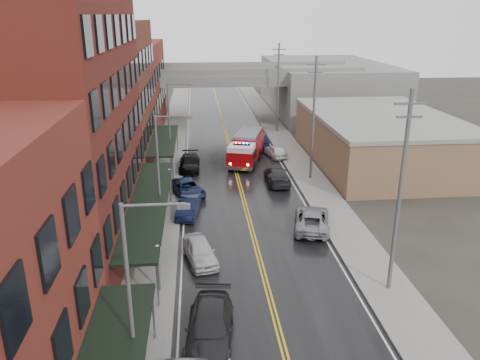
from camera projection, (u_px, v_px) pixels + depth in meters
road at (244, 200)px, 41.45m from camera, size 11.00×160.00×0.02m
sidewalk_left at (161, 202)px, 40.79m from camera, size 3.00×160.00×0.15m
sidewalk_right at (324, 197)px, 42.07m from camera, size 3.00×160.00×0.15m
curb_left at (180, 202)px, 40.94m from camera, size 0.30×160.00×0.15m
curb_right at (306, 197)px, 41.93m from camera, size 0.30×160.00×0.15m
brick_building_b at (54, 120)px, 30.72m from camera, size 9.00×20.00×18.00m
brick_building_c at (104, 98)px, 47.64m from camera, size 9.00×15.00×15.00m
brick_building_far at (128, 88)px, 64.56m from camera, size 9.00×20.00×12.00m
tan_building at (379, 140)px, 51.40m from camera, size 14.00×22.00×5.00m
right_far_block at (326, 87)px, 79.22m from camera, size 18.00×30.00×8.00m
awning_1 at (149, 202)px, 33.23m from camera, size 2.60×18.00×3.09m
awning_2 at (164, 140)px, 49.66m from camera, size 2.60×13.00×3.09m
globe_lamp_1 at (158, 258)px, 26.99m from camera, size 0.44×0.44×3.12m
globe_lamp_2 at (170, 178)px, 40.12m from camera, size 0.44×0.44×3.12m
street_lamp_0 at (135, 292)px, 18.51m from camera, size 2.64×0.22×9.00m
street_lamp_1 at (162, 168)px, 33.52m from camera, size 2.64×0.22×9.00m
street_lamp_2 at (172, 120)px, 48.53m from camera, size 2.64×0.22×9.00m
utility_pole_0 at (400, 191)px, 25.90m from camera, size 1.80×0.24×12.00m
utility_pole_1 at (313, 117)px, 44.67m from camera, size 1.80×0.24×12.00m
utility_pole_2 at (278, 87)px, 63.43m from camera, size 1.80×0.24×12.00m
overpass at (222, 83)px, 69.48m from camera, size 40.00×10.00×7.50m
fire_truck at (246, 147)px, 51.72m from camera, size 5.27×9.05×3.15m
parked_car_left_3 at (209, 327)px, 23.32m from camera, size 2.94×5.92×1.65m
parked_car_left_4 at (200, 251)px, 31.03m from camera, size 2.69×4.70×1.51m
parked_car_left_5 at (188, 207)px, 38.17m from camera, size 2.14×4.54×1.44m
parked_car_left_6 at (187, 188)px, 42.38m from camera, size 3.87×5.48×1.39m
parked_car_left_7 at (189, 163)px, 49.41m from camera, size 2.26×5.29×1.52m
parked_car_right_0 at (312, 219)px, 35.78m from camera, size 3.82×6.02×1.55m
parked_car_right_1 at (277, 176)px, 45.46m from camera, size 2.27×5.35×1.54m
parked_car_right_2 at (276, 151)px, 53.77m from camera, size 2.46×4.46×1.44m
parked_car_right_3 at (258, 140)px, 58.22m from camera, size 2.30×4.70×1.48m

